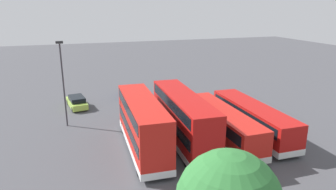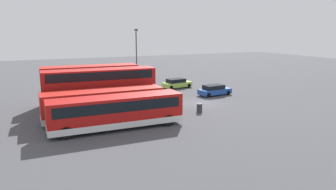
# 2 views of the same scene
# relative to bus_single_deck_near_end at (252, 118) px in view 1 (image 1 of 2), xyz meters

# --- Properties ---
(ground_plane) EXTENTS (140.00, 140.00, 0.00)m
(ground_plane) POSITION_rel_bus_single_deck_near_end_xyz_m (5.47, -11.81, -1.62)
(ground_plane) COLOR #47474C
(bus_single_deck_near_end) EXTENTS (2.75, 11.87, 2.95)m
(bus_single_deck_near_end) POSITION_rel_bus_single_deck_near_end_xyz_m (0.00, 0.00, 0.00)
(bus_single_deck_near_end) COLOR #B71411
(bus_single_deck_near_end) RESTS_ON ground
(bus_single_deck_second) EXTENTS (2.70, 11.72, 2.95)m
(bus_single_deck_second) POSITION_rel_bus_single_deck_near_end_xyz_m (3.45, 0.31, -0.00)
(bus_single_deck_second) COLOR red
(bus_single_deck_second) RESTS_ON ground
(bus_double_decker_third) EXTENTS (3.14, 12.04, 4.55)m
(bus_double_decker_third) POSITION_rel_bus_single_deck_near_end_xyz_m (7.14, -0.21, 0.83)
(bus_double_decker_third) COLOR #B71411
(bus_double_decker_third) RESTS_ON ground
(bus_double_decker_fourth) EXTENTS (3.09, 11.25, 4.55)m
(bus_double_decker_fourth) POSITION_rel_bus_single_deck_near_end_xyz_m (10.95, 0.06, 0.83)
(bus_double_decker_fourth) COLOR red
(bus_double_decker_fourth) RESTS_ON ground
(car_hatchback_silver) EXTENTS (2.19, 4.65, 1.43)m
(car_hatchback_silver) POSITION_rel_bus_single_deck_near_end_xyz_m (8.78, -16.00, -0.92)
(car_hatchback_silver) COLOR #1E479E
(car_hatchback_silver) RESTS_ON ground
(car_small_green) EXTENTS (2.47, 4.74, 1.43)m
(car_small_green) POSITION_rel_bus_single_deck_near_end_xyz_m (15.86, -13.84, -0.92)
(car_small_green) COLOR #A5D14C
(car_small_green) RESTS_ON ground
(lamp_post_tall) EXTENTS (0.70, 0.30, 8.81)m
(lamp_post_tall) POSITION_rel_bus_single_deck_near_end_xyz_m (17.13, -7.90, 3.47)
(lamp_post_tall) COLOR #38383D
(lamp_post_tall) RESTS_ON ground
(waste_bin_yellow) EXTENTS (0.60, 0.60, 0.95)m
(waste_bin_yellow) POSITION_rel_bus_single_deck_near_end_xyz_m (1.85, -9.58, -1.15)
(waste_bin_yellow) COLOR #333338
(waste_bin_yellow) RESTS_ON ground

